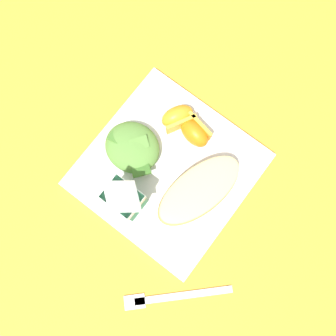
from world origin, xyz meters
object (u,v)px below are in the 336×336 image
white_plate (168,170)px  orange_wedge_middle (178,117)px  milk_carton (124,198)px  metal_fork (169,297)px  orange_wedge_front (193,131)px  cheesy_pizza_bread (200,189)px  green_salad_pile (132,147)px

white_plate → orange_wedge_middle: bearing=-63.6°
milk_carton → metal_fork: size_ratio=0.75×
orange_wedge_front → white_plate: bearing=93.2°
orange_wedge_front → metal_fork: size_ratio=0.45×
white_plate → orange_wedge_front: 0.08m
cheesy_pizza_bread → white_plate: bearing=2.8°
milk_carton → cheesy_pizza_bread: bearing=-133.4°
milk_carton → orange_wedge_middle: (0.02, -0.17, -0.04)m
white_plate → orange_wedge_middle: (0.04, -0.08, 0.03)m
green_salad_pile → orange_wedge_middle: 0.10m
white_plate → orange_wedge_middle: orange_wedge_middle is taller
cheesy_pizza_bread → orange_wedge_middle: bearing=-36.3°
orange_wedge_middle → white_plate: bearing=116.4°
orange_wedge_middle → metal_fork: orange_wedge_middle is taller
cheesy_pizza_bread → metal_fork: 0.19m
cheesy_pizza_bread → metal_fork: cheesy_pizza_bread is taller
cheesy_pizza_bread → green_salad_pile: size_ratio=1.72×
milk_carton → green_salad_pile: bearing=-57.4°
white_plate → orange_wedge_front: bearing=-86.8°
orange_wedge_front → milk_carton: bearing=84.5°
white_plate → metal_fork: (-0.14, 0.18, -0.01)m
green_salad_pile → orange_wedge_middle: same height
white_plate → orange_wedge_front: size_ratio=4.26×
white_plate → green_salad_pile: size_ratio=2.60×
metal_fork → green_salad_pile: bearing=-38.6°
milk_carton → metal_fork: (-0.16, 0.09, -0.07)m
orange_wedge_middle → milk_carton: bearing=96.8°
orange_wedge_front → metal_fork: bearing=118.9°
green_salad_pile → orange_wedge_front: same height
cheesy_pizza_bread → orange_wedge_middle: size_ratio=2.64×
white_plate → cheesy_pizza_bread: (-0.07, -0.00, 0.03)m
milk_carton → metal_fork: 0.19m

